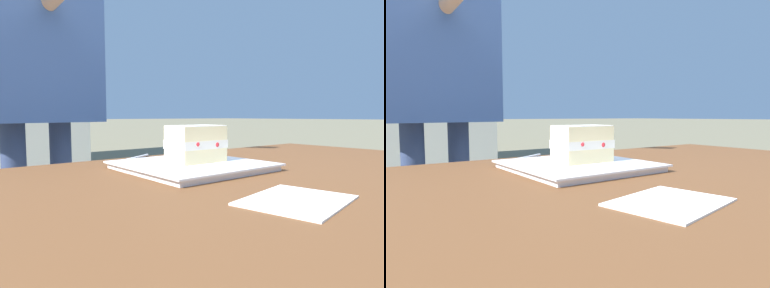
{
  "view_description": "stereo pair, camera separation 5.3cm",
  "coord_description": "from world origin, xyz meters",
  "views": [
    {
      "loc": [
        -0.51,
        -0.42,
        0.8
      ],
      "look_at": [
        -0.04,
        0.15,
        0.74
      ],
      "focal_mm": 31.31,
      "sensor_mm": 36.0,
      "label": 1
    },
    {
      "loc": [
        -0.47,
        -0.45,
        0.8
      ],
      "look_at": [
        -0.04,
        0.15,
        0.74
      ],
      "focal_mm": 31.31,
      "sensor_mm": 36.0,
      "label": 2
    }
  ],
  "objects": [
    {
      "name": "cake_slice",
      "position": [
        -0.03,
        0.15,
        0.74
      ],
      "size": [
        0.12,
        0.08,
        0.08
      ],
      "color": "beige",
      "rests_on": "dessert_plate"
    },
    {
      "name": "dessert_fork",
      "position": [
        -0.08,
        0.37,
        0.69
      ],
      "size": [
        0.15,
        0.1,
        0.01
      ],
      "color": "silver",
      "rests_on": "patio_table"
    },
    {
      "name": "paper_napkin",
      "position": [
        -0.1,
        -0.16,
        0.69
      ],
      "size": [
        0.18,
        0.15,
        0.0
      ],
      "color": "white",
      "rests_on": "patio_table"
    },
    {
      "name": "dessert_plate",
      "position": [
        -0.04,
        0.15,
        0.69
      ],
      "size": [
        0.29,
        0.29,
        0.02
      ],
      "color": "white",
      "rests_on": "patio_table"
    },
    {
      "name": "patio_table",
      "position": [
        0.0,
        0.0,
        0.6
      ],
      "size": [
        1.47,
        0.86,
        0.68
      ],
      "color": "brown",
      "rests_on": "ground"
    },
    {
      "name": "diner_person",
      "position": [
        -0.21,
        0.74,
        1.03
      ],
      "size": [
        0.46,
        0.59,
        1.55
      ],
      "color": "navy",
      "rests_on": "ground"
    }
  ]
}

